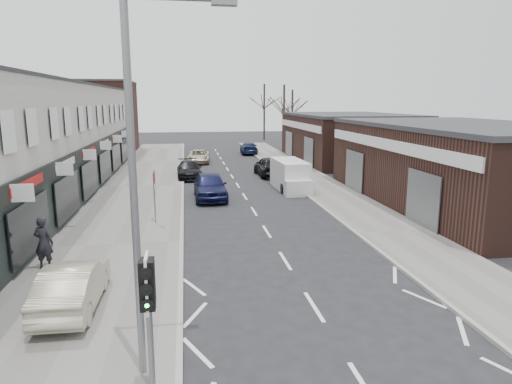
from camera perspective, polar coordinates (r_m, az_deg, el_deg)
name	(u,v)px	position (r m, az deg, el deg)	size (l,w,h in m)	color
ground	(336,341)	(12.36, 9.93, -17.88)	(160.00, 160.00, 0.00)	black
pavement_left	(142,187)	(32.87, -14.09, 0.60)	(5.50, 64.00, 0.12)	slate
pavement_right	(315,182)	(34.03, 7.35, 1.22)	(3.50, 64.00, 0.12)	slate
shop_terrace_left	(22,142)	(31.37, -27.24, 5.63)	(8.00, 41.00, 7.10)	beige
brick_block_far	(98,118)	(56.09, -19.15, 8.70)	(8.00, 10.00, 8.00)	#44261D
right_unit_near	(466,166)	(29.30, 24.74, 2.96)	(10.00, 18.00, 4.50)	#371F19
right_unit_far	(347,138)	(47.17, 11.31, 6.58)	(10.00, 16.00, 4.50)	#371F19
tree_far_a	(284,147)	(59.83, 3.46, 5.58)	(3.60, 3.60, 8.00)	#382D26
tree_far_b	(292,143)	(66.21, 4.49, 6.13)	(3.60, 3.60, 7.50)	#382D26
tree_far_c	(264,140)	(71.47, 1.02, 6.54)	(3.60, 3.60, 8.50)	#382D26
traffic_light	(148,296)	(8.95, -13.33, -12.59)	(0.28, 0.60, 3.10)	slate
street_lamp	(141,170)	(9.52, -14.14, 2.68)	(2.23, 0.22, 8.00)	slate
warning_sign	(155,181)	(22.55, -12.56, 1.39)	(0.12, 0.80, 2.70)	slate
white_van	(290,176)	(31.30, 4.31, 2.03)	(1.95, 5.18, 1.99)	silver
sedan_on_pavement	(73,286)	(14.34, -21.93, -10.80)	(1.42, 4.07, 1.34)	#AFA78C
pedestrian	(44,243)	(17.82, -25.01, -5.77)	(0.70, 0.46, 1.92)	black
parked_car_left_a	(210,186)	(28.39, -5.76, 0.79)	(1.94, 4.82, 1.64)	#12153A
parked_car_left_b	(189,170)	(36.25, -8.34, 2.78)	(1.87, 4.61, 1.34)	black
parked_car_left_c	(199,156)	(45.05, -7.19, 4.43)	(2.10, 4.55, 1.26)	#C2B19B
parked_car_right_a	(272,168)	(36.69, 2.07, 3.00)	(1.41, 4.05, 1.33)	silver
parked_car_right_b	(269,166)	(36.84, 1.67, 3.25)	(1.91, 4.74, 1.62)	black
parked_car_right_c	(249,148)	(52.31, -0.91, 5.50)	(1.86, 4.57, 1.33)	#121C3A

